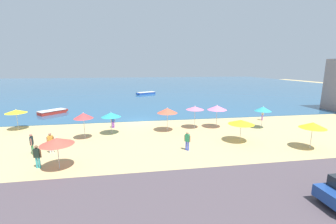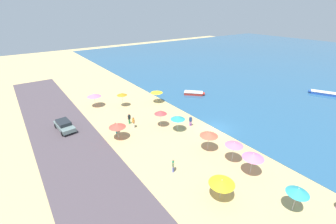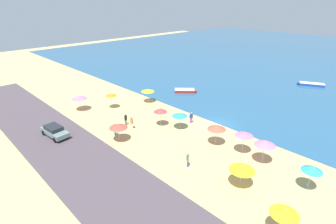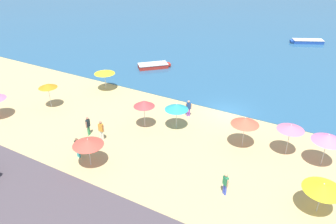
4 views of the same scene
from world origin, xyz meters
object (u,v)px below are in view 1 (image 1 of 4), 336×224
(beach_umbrella_8, at_px, (16,111))
(bather_5, at_px, (263,114))
(beach_umbrella_10, at_px, (57,141))
(bather_4, at_px, (113,120))
(beach_umbrella_2, at_px, (195,108))
(bather_3, at_px, (187,140))
(beach_umbrella_11, at_px, (313,125))
(beach_umbrella_9, at_px, (167,111))
(beach_umbrella_0, at_px, (241,122))
(beach_umbrella_3, at_px, (217,108))
(bather_2, at_px, (32,143))
(beach_umbrella_1, at_px, (111,115))
(skiff_offshore, at_px, (146,93))
(beach_umbrella_5, at_px, (263,109))
(bather_0, at_px, (37,155))
(skiff_nearshore, at_px, (52,112))
(beach_umbrella_7, at_px, (83,116))
(bather_1, at_px, (51,142))

(beach_umbrella_8, height_order, bather_5, beach_umbrella_8)
(beach_umbrella_10, height_order, bather_4, beach_umbrella_10)
(beach_umbrella_10, bearing_deg, beach_umbrella_2, 34.88)
(bather_3, bearing_deg, beach_umbrella_11, -7.41)
(bather_4, bearing_deg, beach_umbrella_9, -21.62)
(beach_umbrella_0, xyz_separation_m, beach_umbrella_3, (-0.37, 4.96, 0.43))
(bather_2, xyz_separation_m, bather_3, (12.31, -1.20, -0.03))
(beach_umbrella_1, xyz_separation_m, skiff_offshore, (5.68, 32.13, -1.71))
(beach_umbrella_5, relative_size, beach_umbrella_8, 1.10)
(beach_umbrella_5, relative_size, skiff_offshore, 0.51)
(beach_umbrella_9, relative_size, bather_0, 1.57)
(beach_umbrella_11, distance_m, bather_4, 19.44)
(beach_umbrella_3, bearing_deg, bather_4, 170.83)
(beach_umbrella_11, xyz_separation_m, skiff_nearshore, (-26.17, 18.42, -1.72))
(skiff_nearshore, relative_size, skiff_offshore, 0.76)
(beach_umbrella_1, bearing_deg, beach_umbrella_2, 4.46)
(beach_umbrella_1, bearing_deg, beach_umbrella_7, -153.77)
(beach_umbrella_8, height_order, bather_0, beach_umbrella_8)
(beach_umbrella_1, bearing_deg, bather_5, 8.95)
(beach_umbrella_10, bearing_deg, beach_umbrella_1, 69.10)
(bather_2, xyz_separation_m, bather_5, (24.44, 7.47, -0.07))
(beach_umbrella_7, height_order, bather_1, beach_umbrella_7)
(bather_1, height_order, bather_2, bather_1)
(bather_1, distance_m, skiff_nearshore, 16.67)
(beach_umbrella_2, height_order, beach_umbrella_7, beach_umbrella_7)
(beach_umbrella_7, xyz_separation_m, bather_1, (-1.93, -3.38, -1.32))
(skiff_offshore, bearing_deg, bather_0, -104.29)
(beach_umbrella_5, xyz_separation_m, skiff_offshore, (-10.80, 32.61, -1.89))
(bather_1, relative_size, bather_3, 1.05)
(beach_umbrella_11, bearing_deg, bather_5, 79.91)
(beach_umbrella_1, bearing_deg, beach_umbrella_10, -110.90)
(bather_0, height_order, bather_3, bather_0)
(beach_umbrella_2, bearing_deg, bather_1, -158.47)
(beach_umbrella_7, distance_m, beach_umbrella_8, 9.03)
(beach_umbrella_3, xyz_separation_m, bather_2, (-17.29, -5.08, -1.36))
(beach_umbrella_2, distance_m, bather_0, 15.63)
(beach_umbrella_11, bearing_deg, skiff_offshore, 105.95)
(beach_umbrella_3, xyz_separation_m, bather_3, (-4.99, -6.27, -1.39))
(beach_umbrella_10, bearing_deg, bather_4, 74.01)
(bather_0, xyz_separation_m, bather_5, (23.03, 10.22, -0.04))
(bather_0, height_order, bather_1, bather_1)
(bather_3, relative_size, skiff_offshore, 0.33)
(beach_umbrella_0, distance_m, skiff_offshore, 37.10)
(beach_umbrella_8, height_order, beach_umbrella_9, beach_umbrella_9)
(bather_1, distance_m, bather_2, 1.41)
(beach_umbrella_2, bearing_deg, bather_0, -149.17)
(beach_umbrella_2, xyz_separation_m, bather_1, (-13.37, -5.28, -1.35))
(bather_5, bearing_deg, bather_4, -178.38)
(beach_umbrella_7, relative_size, bather_0, 1.58)
(beach_umbrella_0, height_order, skiff_nearshore, beach_umbrella_0)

